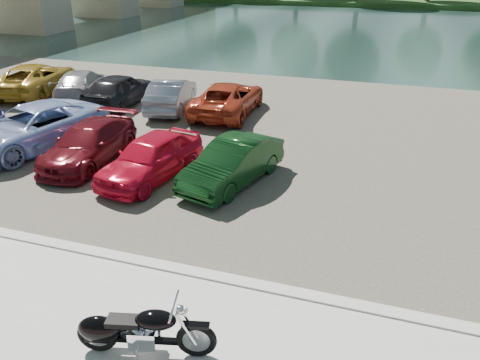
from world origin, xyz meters
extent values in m
plane|color=#595447|center=(0.00, 0.00, 0.00)|extent=(200.00, 200.00, 0.00)
cube|color=#B6B4AC|center=(0.00, 2.00, 0.07)|extent=(60.00, 0.30, 0.14)
cube|color=#454037|center=(0.00, 11.00, 0.02)|extent=(60.00, 18.00, 0.04)
cube|color=#1A2E2C|center=(0.00, 40.00, 0.00)|extent=(120.00, 40.00, 0.00)
torus|color=black|center=(0.45, -0.06, 0.44)|extent=(0.69, 0.28, 0.68)
torus|color=black|center=(-1.16, -0.46, 0.44)|extent=(0.69, 0.28, 0.68)
cylinder|color=#B2B2B7|center=(0.45, -0.06, 0.44)|extent=(0.46, 0.17, 0.46)
cylinder|color=#B2B2B7|center=(-1.16, -0.46, 0.44)|extent=(0.46, 0.17, 0.46)
cylinder|color=silver|center=(0.33, -0.19, 0.74)|extent=(0.33, 0.13, 0.63)
cylinder|color=silver|center=(0.29, 0.00, 0.74)|extent=(0.33, 0.13, 0.63)
cylinder|color=silver|center=(0.13, -0.14, 1.13)|extent=(0.22, 0.74, 0.04)
sphere|color=silver|center=(0.22, -0.11, 1.05)|extent=(0.19, 0.19, 0.16)
sphere|color=silver|center=(0.29, -0.10, 1.05)|extent=(0.13, 0.13, 0.11)
cube|color=black|center=(0.45, -0.06, 0.75)|extent=(0.47, 0.24, 0.06)
cube|color=black|center=(-0.36, -0.26, 0.38)|extent=(1.19, 0.39, 0.08)
cube|color=silver|center=(-0.40, -0.27, 0.45)|extent=(0.51, 0.42, 0.34)
cylinder|color=silver|center=(-0.31, -0.25, 0.65)|extent=(0.28, 0.23, 0.27)
cylinder|color=silver|center=(-0.50, -0.29, 0.65)|extent=(0.28, 0.23, 0.27)
ellipsoid|color=black|center=(-0.18, -0.21, 0.82)|extent=(0.75, 0.51, 0.32)
cube|color=black|center=(-0.69, -0.34, 0.76)|extent=(0.60, 0.40, 0.10)
ellipsoid|color=black|center=(-1.11, -0.44, 0.56)|extent=(0.79, 0.50, 0.50)
cube|color=black|center=(-1.16, -0.46, 0.49)|extent=(0.43, 0.27, 0.30)
cylinder|color=silver|center=(-0.73, -0.19, 0.32)|extent=(1.09, 0.35, 0.09)
cylinder|color=silver|center=(-0.73, -0.19, 0.40)|extent=(1.09, 0.35, 0.09)
cylinder|color=#B2B2B7|center=(-0.46, -0.47, 0.23)|extent=(0.06, 0.14, 0.22)
imported|color=#A0B9EA|center=(-8.58, 6.97, 0.77)|extent=(3.81, 5.72, 1.46)
imported|color=#5B0D16|center=(-6.05, 6.53, 0.65)|extent=(1.90, 4.28, 1.22)
imported|color=red|center=(-3.57, 6.02, 0.70)|extent=(2.19, 4.09, 1.32)
imported|color=black|center=(-1.15, 6.44, 0.67)|extent=(2.29, 4.05, 1.26)
imported|color=#B08A28|center=(-13.34, 12.90, 0.76)|extent=(3.44, 5.55, 1.43)
imported|color=#96949C|center=(-10.84, 12.96, 0.68)|extent=(3.21, 4.74, 1.27)
imported|color=black|center=(-8.44, 12.31, 0.76)|extent=(1.86, 4.28, 1.44)
imported|color=slate|center=(-6.00, 12.50, 0.70)|extent=(2.18, 4.22, 1.33)
imported|color=#AA351C|center=(-3.49, 12.69, 0.70)|extent=(2.37, 4.85, 1.33)
camera|label=1|loc=(2.89, -5.28, 6.09)|focal=35.00mm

